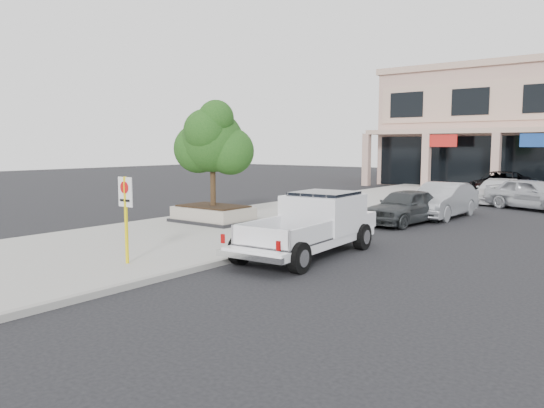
{
  "coord_description": "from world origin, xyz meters",
  "views": [
    {
      "loc": [
        8.29,
        -11.61,
        3.26
      ],
      "look_at": [
        -1.87,
        1.5,
        1.42
      ],
      "focal_mm": 35.0,
      "sensor_mm": 36.0,
      "label": 1
    }
  ],
  "objects_px": {
    "pickup_truck": "(306,225)",
    "curb_car_d": "(500,185)",
    "planter": "(213,214)",
    "curb_car_a": "(405,206)",
    "planter_tree": "(217,142)",
    "lot_car_a": "(533,194)",
    "curb_car_b": "(442,200)",
    "curb_car_c": "(495,191)",
    "no_parking_sign": "(126,208)"
  },
  "relations": [
    {
      "from": "no_parking_sign",
      "to": "curb_car_b",
      "type": "bearing_deg",
      "value": 78.69
    },
    {
      "from": "no_parking_sign",
      "to": "curb_car_b",
      "type": "height_order",
      "value": "no_parking_sign"
    },
    {
      "from": "pickup_truck",
      "to": "curb_car_a",
      "type": "bearing_deg",
      "value": 89.37
    },
    {
      "from": "pickup_truck",
      "to": "curb_car_a",
      "type": "relative_size",
      "value": 1.36
    },
    {
      "from": "pickup_truck",
      "to": "curb_car_a",
      "type": "xyz_separation_m",
      "value": [
        -0.39,
        7.85,
        -0.19
      ]
    },
    {
      "from": "no_parking_sign",
      "to": "curb_car_a",
      "type": "bearing_deg",
      "value": 78.51
    },
    {
      "from": "lot_car_a",
      "to": "planter_tree",
      "type": "bearing_deg",
      "value": 167.47
    },
    {
      "from": "planter_tree",
      "to": "curb_car_b",
      "type": "distance_m",
      "value": 10.49
    },
    {
      "from": "planter",
      "to": "planter_tree",
      "type": "bearing_deg",
      "value": 48.97
    },
    {
      "from": "lot_car_a",
      "to": "no_parking_sign",
      "type": "bearing_deg",
      "value": -174.05
    },
    {
      "from": "curb_car_b",
      "to": "curb_car_c",
      "type": "height_order",
      "value": "curb_car_b"
    },
    {
      "from": "curb_car_a",
      "to": "curb_car_c",
      "type": "bearing_deg",
      "value": 93.29
    },
    {
      "from": "planter",
      "to": "pickup_truck",
      "type": "xyz_separation_m",
      "value": [
        6.4,
        -2.69,
        0.45
      ]
    },
    {
      "from": "pickup_truck",
      "to": "curb_car_c",
      "type": "distance_m",
      "value": 18.65
    },
    {
      "from": "curb_car_b",
      "to": "curb_car_c",
      "type": "relative_size",
      "value": 1.05
    },
    {
      "from": "lot_car_a",
      "to": "curb_car_a",
      "type": "bearing_deg",
      "value": -179.09
    },
    {
      "from": "curb_car_c",
      "to": "planter",
      "type": "bearing_deg",
      "value": -117.05
    },
    {
      "from": "pickup_truck",
      "to": "no_parking_sign",
      "type": "bearing_deg",
      "value": -127.36
    },
    {
      "from": "planter_tree",
      "to": "planter",
      "type": "bearing_deg",
      "value": -131.03
    },
    {
      "from": "pickup_truck",
      "to": "lot_car_a",
      "type": "height_order",
      "value": "pickup_truck"
    },
    {
      "from": "planter_tree",
      "to": "lot_car_a",
      "type": "xyz_separation_m",
      "value": [
        9.01,
        13.53,
        -2.6
      ]
    },
    {
      "from": "planter_tree",
      "to": "curb_car_c",
      "type": "xyz_separation_m",
      "value": [
        6.57,
        15.8,
        -2.75
      ]
    },
    {
      "from": "planter",
      "to": "curb_car_a",
      "type": "xyz_separation_m",
      "value": [
        6.01,
        5.17,
        0.26
      ]
    },
    {
      "from": "planter",
      "to": "pickup_truck",
      "type": "bearing_deg",
      "value": -22.78
    },
    {
      "from": "pickup_truck",
      "to": "lot_car_a",
      "type": "distance_m",
      "value": 16.6
    },
    {
      "from": "curb_car_a",
      "to": "curb_car_d",
      "type": "relative_size",
      "value": 0.73
    },
    {
      "from": "curb_car_b",
      "to": "curb_car_d",
      "type": "bearing_deg",
      "value": 94.3
    },
    {
      "from": "planter_tree",
      "to": "curb_car_a",
      "type": "relative_size",
      "value": 0.93
    },
    {
      "from": "lot_car_a",
      "to": "pickup_truck",
      "type": "bearing_deg",
      "value": -168.38
    },
    {
      "from": "pickup_truck",
      "to": "curb_car_d",
      "type": "height_order",
      "value": "pickup_truck"
    },
    {
      "from": "planter_tree",
      "to": "lot_car_a",
      "type": "bearing_deg",
      "value": 56.33
    },
    {
      "from": "curb_car_b",
      "to": "curb_car_d",
      "type": "distance_m",
      "value": 11.39
    },
    {
      "from": "planter_tree",
      "to": "lot_car_a",
      "type": "distance_m",
      "value": 16.46
    },
    {
      "from": "pickup_truck",
      "to": "curb_car_d",
      "type": "xyz_separation_m",
      "value": [
        -0.32,
        22.1,
        -0.1
      ]
    },
    {
      "from": "curb_car_a",
      "to": "curb_car_b",
      "type": "bearing_deg",
      "value": 86.45
    },
    {
      "from": "no_parking_sign",
      "to": "planter_tree",
      "type": "bearing_deg",
      "value": 115.72
    },
    {
      "from": "curb_car_b",
      "to": "planter_tree",
      "type": "bearing_deg",
      "value": -127.13
    },
    {
      "from": "planter",
      "to": "curb_car_a",
      "type": "bearing_deg",
      "value": 40.71
    },
    {
      "from": "lot_car_a",
      "to": "curb_car_c",
      "type": "bearing_deg",
      "value": 68.08
    },
    {
      "from": "curb_car_a",
      "to": "curb_car_d",
      "type": "height_order",
      "value": "curb_car_d"
    },
    {
      "from": "curb_car_d",
      "to": "no_parking_sign",
      "type": "bearing_deg",
      "value": -95.57
    },
    {
      "from": "curb_car_c",
      "to": "curb_car_d",
      "type": "bearing_deg",
      "value": 96.06
    },
    {
      "from": "pickup_truck",
      "to": "curb_car_b",
      "type": "xyz_separation_m",
      "value": [
        0.14,
        10.72,
        -0.13
      ]
    },
    {
      "from": "curb_car_c",
      "to": "curb_car_b",
      "type": "bearing_deg",
      "value": -95.46
    },
    {
      "from": "pickup_truck",
      "to": "curb_car_d",
      "type": "relative_size",
      "value": 0.99
    },
    {
      "from": "curb_car_b",
      "to": "curb_car_c",
      "type": "bearing_deg",
      "value": 90.77
    },
    {
      "from": "planter_tree",
      "to": "no_parking_sign",
      "type": "distance_m",
      "value": 8.06
    },
    {
      "from": "curb_car_c",
      "to": "lot_car_a",
      "type": "relative_size",
      "value": 0.96
    },
    {
      "from": "no_parking_sign",
      "to": "curb_car_c",
      "type": "xyz_separation_m",
      "value": [
        3.16,
        22.89,
        -0.97
      ]
    },
    {
      "from": "planter",
      "to": "curb_car_d",
      "type": "xyz_separation_m",
      "value": [
        6.08,
        19.41,
        0.35
      ]
    }
  ]
}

